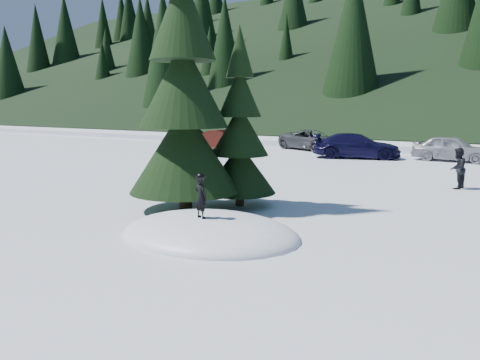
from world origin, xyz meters
The scene contains 11 objects.
ground centered at (0.00, 0.00, 0.00)m, with size 200.00×200.00×0.00m, color white.
snow_mound centered at (0.00, 0.00, 0.00)m, with size 4.48×3.52×0.96m, color white.
spruce_tall centered at (-2.20, 1.80, 3.32)m, with size 3.20×3.20×8.60m.
spruce_short centered at (-1.20, 3.20, 2.10)m, with size 2.20×2.20×5.37m.
child_skier centered at (-0.03, -0.30, 0.97)m, with size 0.36×0.23×0.97m, color black.
adult_0 centered at (3.98, 9.94, 0.76)m, with size 0.74×0.57×1.51m, color black.
car_0 centered at (-17.44, 21.61, 0.65)m, with size 1.54×3.83×1.30m, color black.
car_1 centered at (-11.43, 17.51, 0.70)m, with size 1.48×4.24×1.40m, color black.
car_2 centered at (-6.79, 21.19, 0.69)m, with size 2.28×4.94×1.37m, color #43454A.
car_3 centered at (-2.47, 17.84, 0.72)m, with size 2.01×4.94×1.44m, color black.
car_4 centered at (2.46, 19.18, 0.70)m, with size 1.66×4.13×1.41m, color #95969E.
Camera 1 is at (6.37, -8.67, 3.04)m, focal length 35.00 mm.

